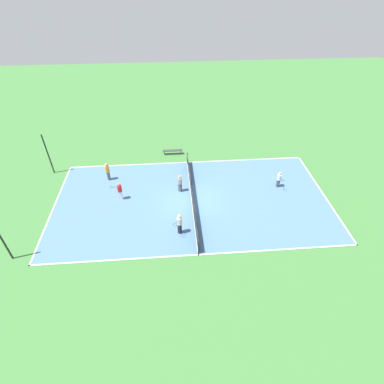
{
  "coord_description": "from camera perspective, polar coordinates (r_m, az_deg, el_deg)",
  "views": [
    {
      "loc": [
        -18.85,
        1.49,
        16.17
      ],
      "look_at": [
        0.0,
        0.0,
        0.9
      ],
      "focal_mm": 28.0,
      "sensor_mm": 36.0,
      "label": 1
    }
  ],
  "objects": [
    {
      "name": "tennis_ball_midcourt",
      "position": [
        28.16,
        15.15,
        2.47
      ],
      "size": [
        0.07,
        0.07,
        0.07
      ],
      "primitive_type": "sphere",
      "color": "#CCE033",
      "rests_on": "court_surface"
    },
    {
      "name": "player_baseline_gray",
      "position": [
        25.28,
        -2.3,
        1.83
      ],
      "size": [
        0.5,
        0.5,
        1.62
      ],
      "rotation": [
        0.0,
        0.0,
        0.99
      ],
      "color": "#4C4C51",
      "rests_on": "court_surface"
    },
    {
      "name": "bench",
      "position": [
        30.64,
        -3.72,
        7.85
      ],
      "size": [
        0.36,
        1.98,
        0.45
      ],
      "rotation": [
        0.0,
        0.0,
        1.57
      ],
      "color": "#333338",
      "rests_on": "ground_plane"
    },
    {
      "name": "player_center_orange",
      "position": [
        27.61,
        -15.81,
        3.98
      ],
      "size": [
        0.5,
        0.5,
        1.73
      ],
      "rotation": [
        0.0,
        0.0,
        3.79
      ],
      "color": "#4C4C51",
      "rests_on": "court_surface"
    },
    {
      "name": "tennis_ball_near_net",
      "position": [
        28.31,
        13.65,
        2.99
      ],
      "size": [
        0.07,
        0.07,
        0.07
      ],
      "primitive_type": "sphere",
      "color": "#CCE033",
      "rests_on": "court_surface"
    },
    {
      "name": "court_surface",
      "position": [
        24.88,
        0.0,
        -1.59
      ],
      "size": [
        11.59,
        22.56,
        0.02
      ],
      "color": "#4C729E",
      "rests_on": "ground_plane"
    },
    {
      "name": "ground_plane",
      "position": [
        24.88,
        0.0,
        -1.61
      ],
      "size": [
        80.0,
        80.0,
        0.0
      ],
      "primitive_type": "plane",
      "color": "#3D7538"
    },
    {
      "name": "tennis_net",
      "position": [
        24.51,
        0.0,
        -0.58
      ],
      "size": [
        11.39,
        0.1,
        1.1
      ],
      "color": "black",
      "rests_on": "court_surface"
    },
    {
      "name": "tennis_ball_right_alley",
      "position": [
        24.15,
        12.2,
        -4.02
      ],
      "size": [
        0.07,
        0.07,
        0.07
      ],
      "primitive_type": "sphere",
      "color": "#CCE033",
      "rests_on": "court_surface"
    },
    {
      "name": "fence_post_back_right",
      "position": [
        29.9,
        -25.73,
        6.48
      ],
      "size": [
        0.12,
        0.12,
        3.96
      ],
      "color": "black",
      "rests_on": "ground_plane"
    },
    {
      "name": "player_far_white",
      "position": [
        21.49,
        -2.4,
        -5.86
      ],
      "size": [
        0.96,
        0.79,
        1.77
      ],
      "rotation": [
        0.0,
        0.0,
        2.56
      ],
      "color": "black",
      "rests_on": "court_surface"
    },
    {
      "name": "player_near_white",
      "position": [
        26.86,
        16.24,
        2.45
      ],
      "size": [
        0.95,
        0.4,
        1.51
      ],
      "rotation": [
        0.0,
        0.0,
        3.21
      ],
      "color": "#4C4C51",
      "rests_on": "court_surface"
    },
    {
      "name": "player_coach_red",
      "position": [
        25.12,
        -13.62,
        0.36
      ],
      "size": [
        0.38,
        0.95,
        1.63
      ],
      "rotation": [
        0.0,
        0.0,
        1.52
      ],
      "color": "white",
      "rests_on": "court_surface"
    },
    {
      "name": "tennis_ball_far_baseline",
      "position": [
        26.09,
        -14.65,
        -0.72
      ],
      "size": [
        0.07,
        0.07,
        0.07
      ],
      "primitive_type": "sphere",
      "color": "#CCE033",
      "rests_on": "court_surface"
    },
    {
      "name": "fence_post_back_left",
      "position": [
        22.68,
        -32.56,
        -7.44
      ],
      "size": [
        0.12,
        0.12,
        3.96
      ],
      "color": "black",
      "rests_on": "ground_plane"
    }
  ]
}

